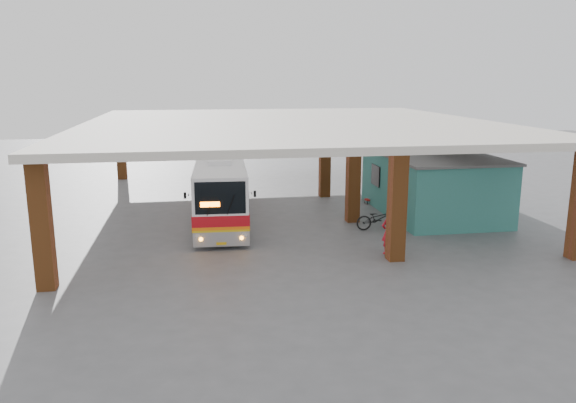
# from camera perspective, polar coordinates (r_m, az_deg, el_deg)

# --- Properties ---
(ground) EXTENTS (90.00, 90.00, 0.00)m
(ground) POSITION_cam_1_polar(r_m,az_deg,el_deg) (24.19, 1.62, -4.07)
(ground) COLOR #515154
(ground) RESTS_ON ground
(brick_columns) EXTENTS (20.10, 21.60, 4.35)m
(brick_columns) POSITION_cam_1_polar(r_m,az_deg,el_deg) (28.76, 2.52, 3.04)
(brick_columns) COLOR brown
(brick_columns) RESTS_ON ground
(canopy_roof) EXTENTS (21.00, 23.00, 0.30)m
(canopy_roof) POSITION_cam_1_polar(r_m,az_deg,el_deg) (29.76, 0.20, 7.89)
(canopy_roof) COLOR beige
(canopy_roof) RESTS_ON brick_columns
(shop_building) EXTENTS (5.20, 8.20, 3.11)m
(shop_building) POSITION_cam_1_polar(r_m,az_deg,el_deg) (29.79, 14.41, 1.79)
(shop_building) COLOR #2F7769
(shop_building) RESTS_ON ground
(coach_bus) EXTENTS (2.83, 11.11, 3.21)m
(coach_bus) POSITION_cam_1_polar(r_m,az_deg,el_deg) (27.93, -6.87, 1.47)
(coach_bus) COLOR white
(coach_bus) RESTS_ON ground
(motorcycle) EXTENTS (2.09, 0.82, 1.08)m
(motorcycle) POSITION_cam_1_polar(r_m,az_deg,el_deg) (26.18, 9.16, -1.72)
(motorcycle) COLOR black
(motorcycle) RESTS_ON ground
(pedestrian) EXTENTS (0.71, 0.51, 1.79)m
(pedestrian) POSITION_cam_1_polar(r_m,az_deg,el_deg) (22.65, 10.23, -3.07)
(pedestrian) COLOR red
(pedestrian) RESTS_ON ground
(red_chair) EXTENTS (0.47, 0.47, 0.82)m
(red_chair) POSITION_cam_1_polar(r_m,az_deg,el_deg) (31.57, 8.41, 0.45)
(red_chair) COLOR red
(red_chair) RESTS_ON ground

